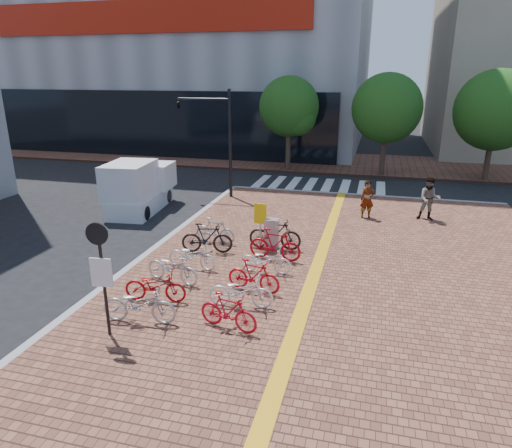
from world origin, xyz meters
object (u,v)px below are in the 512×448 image
(bike_10, at_px, (275,244))
(notice_sign, at_px, (101,266))
(bike_6, at_px, (228,312))
(yellow_sign, at_px, (260,218))
(bike_0, at_px, (139,304))
(traffic_light_pole, at_px, (206,123))
(bike_3, at_px, (192,256))
(bike_9, at_px, (266,260))
(bike_4, at_px, (207,238))
(box_truck, at_px, (139,187))
(bike_8, at_px, (254,276))
(bike_1, at_px, (155,286))
(utility_box, at_px, (272,234))
(bike_11, at_px, (275,234))
(pedestrian_a, at_px, (367,199))
(pedestrian_b, at_px, (429,199))
(bike_5, at_px, (215,230))
(bike_2, at_px, (172,267))
(bike_7, at_px, (241,291))

(bike_10, xyz_separation_m, notice_sign, (-2.88, -5.66, 1.27))
(bike_6, bearing_deg, yellow_sign, 18.07)
(bike_0, bearing_deg, traffic_light_pole, 4.97)
(bike_10, bearing_deg, bike_3, 125.05)
(bike_0, xyz_separation_m, traffic_light_pole, (-2.83, 12.55, 3.19))
(bike_9, xyz_separation_m, notice_sign, (-2.83, -4.53, 1.39))
(bike_4, bearing_deg, box_truck, 36.91)
(bike_8, bearing_deg, bike_1, 126.04)
(utility_box, bearing_deg, box_truck, 153.40)
(bike_6, xyz_separation_m, bike_11, (-0.07, 5.61, 0.09))
(notice_sign, relative_size, traffic_light_pole, 0.54)
(bike_0, distance_m, bike_6, 2.30)
(utility_box, bearing_deg, pedestrian_a, 55.65)
(bike_6, distance_m, bike_11, 5.61)
(pedestrian_b, bearing_deg, bike_9, -126.01)
(bike_4, relative_size, bike_11, 0.95)
(bike_4, xyz_separation_m, box_truck, (-5.07, 4.57, 0.43))
(bike_5, distance_m, bike_8, 4.29)
(bike_5, xyz_separation_m, pedestrian_a, (5.38, 4.63, 0.35))
(bike_4, distance_m, pedestrian_a, 7.77)
(bike_0, height_order, pedestrian_a, pedestrian_a)
(bike_1, relative_size, pedestrian_a, 1.05)
(bike_1, xyz_separation_m, traffic_light_pole, (-2.69, 11.39, 3.23))
(bike_6, xyz_separation_m, utility_box, (-0.20, 5.64, 0.08))
(bike_2, height_order, bike_3, bike_2)
(bike_11, bearing_deg, notice_sign, 157.04)
(bike_0, relative_size, bike_8, 1.18)
(bike_7, distance_m, bike_8, 0.99)
(bike_3, height_order, bike_10, bike_10)
(bike_7, bearing_deg, pedestrian_b, -37.50)
(bike_1, distance_m, pedestrian_b, 12.69)
(yellow_sign, distance_m, traffic_light_pole, 8.53)
(pedestrian_a, distance_m, utility_box, 5.68)
(bike_4, xyz_separation_m, bike_7, (2.29, -3.49, -0.08))
(bike_4, relative_size, bike_8, 1.12)
(bike_5, bearing_deg, bike_1, -173.69)
(bike_3, height_order, pedestrian_a, pedestrian_a)
(bike_1, relative_size, yellow_sign, 1.03)
(bike_5, relative_size, bike_6, 1.00)
(bike_1, bearing_deg, bike_7, -90.18)
(bike_5, relative_size, utility_box, 1.43)
(bike_1, distance_m, bike_9, 3.64)
(bike_3, xyz_separation_m, yellow_sign, (1.71, 2.26, 0.74))
(bike_3, bearing_deg, utility_box, -36.45)
(yellow_sign, bearing_deg, pedestrian_b, 40.19)
(pedestrian_b, bearing_deg, bike_4, -141.19)
(bike_2, height_order, traffic_light_pole, traffic_light_pole)
(bike_6, bearing_deg, utility_box, 13.95)
(bike_0, height_order, bike_1, bike_0)
(bike_10, distance_m, pedestrian_a, 6.36)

